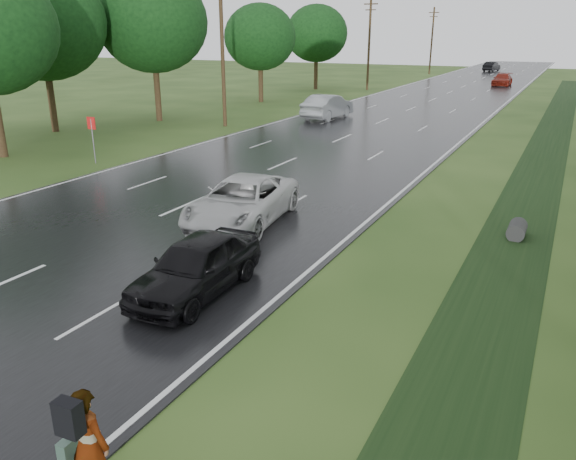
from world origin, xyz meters
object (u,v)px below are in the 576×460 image
(road_sign, at_px, (92,130))
(dark_sedan, at_px, (196,266))
(pedestrian, at_px, (86,443))
(white_pickup, at_px, (242,201))
(silver_sedan, at_px, (328,107))

(road_sign, xyz_separation_m, dark_sedan, (13.33, -10.00, -0.88))
(road_sign, bearing_deg, dark_sedan, -36.87)
(pedestrian, xyz_separation_m, dark_sedan, (-2.51, 6.01, -0.15))
(white_pickup, height_order, silver_sedan, silver_sedan)
(road_sign, distance_m, white_pickup, 12.49)
(road_sign, relative_size, white_pickup, 0.42)
(dark_sedan, bearing_deg, silver_sedan, 105.36)
(road_sign, height_order, white_pickup, road_sign)
(white_pickup, distance_m, dark_sedan, 5.51)
(white_pickup, xyz_separation_m, silver_sedan, (-7.14, 24.21, 0.13))
(road_sign, xyz_separation_m, pedestrian, (15.84, -16.01, -0.73))
(pedestrian, distance_m, white_pickup, 12.02)
(pedestrian, bearing_deg, silver_sedan, -75.73)
(road_sign, height_order, dark_sedan, road_sign)
(dark_sedan, xyz_separation_m, silver_sedan, (-8.97, 29.41, 0.17))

